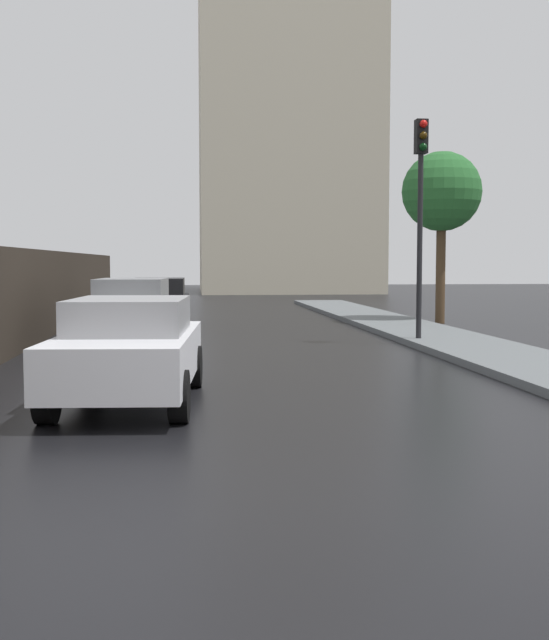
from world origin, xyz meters
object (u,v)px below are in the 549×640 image
object	(u,v)px
car_black_near_kerb	(159,302)
traffic_light	(421,189)
car_white_mid_road	(130,349)
street_tree_near	(442,193)
car_silver_far_ahead	(131,311)

from	to	relation	value
car_black_near_kerb	traffic_light	distance (m)	8.74
car_white_mid_road	street_tree_near	bearing A→B (deg)	-118.94
car_white_mid_road	traffic_light	xyz separation A→B (m)	(5.96, 6.88, 2.76)
car_silver_far_ahead	traffic_light	xyz separation A→B (m)	(6.44, -0.60, 2.72)
car_silver_far_ahead	street_tree_near	distance (m)	10.87
street_tree_near	car_silver_far_ahead	bearing A→B (deg)	-148.82
car_silver_far_ahead	car_white_mid_road	bearing A→B (deg)	97.60
car_silver_far_ahead	street_tree_near	bearing A→B (deg)	-144.98
traffic_light	car_silver_far_ahead	bearing A→B (deg)	174.73
car_silver_far_ahead	street_tree_near	xyz separation A→B (m)	(8.89, 5.38, 3.18)
car_white_mid_road	car_black_near_kerb	bearing A→B (deg)	-85.51
car_white_mid_road	street_tree_near	xyz separation A→B (m)	(8.40, 12.85, 3.22)
car_black_near_kerb	car_white_mid_road	world-z (taller)	car_black_near_kerb
car_white_mid_road	car_silver_far_ahead	world-z (taller)	car_silver_far_ahead
traffic_light	car_black_near_kerb	bearing A→B (deg)	136.51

